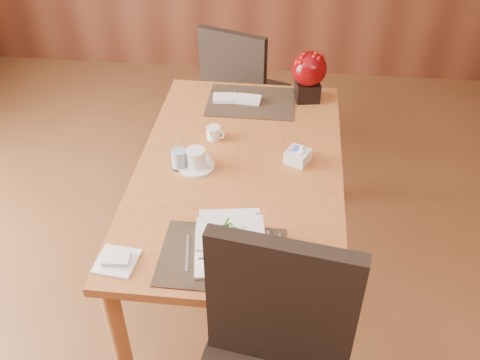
# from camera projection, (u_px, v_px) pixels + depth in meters

# --- Properties ---
(dining_table) EXTENTS (0.90, 1.50, 0.75)m
(dining_table) POSITION_uv_depth(u_px,v_px,m) (239.00, 183.00, 2.41)
(dining_table) COLOR #B06531
(dining_table) RESTS_ON ground
(placemat_near) EXTENTS (0.45, 0.33, 0.01)m
(placemat_near) POSITION_uv_depth(u_px,v_px,m) (222.00, 256.00, 1.92)
(placemat_near) COLOR black
(placemat_near) RESTS_ON dining_table
(placemat_far) EXTENTS (0.45, 0.33, 0.01)m
(placemat_far) POSITION_uv_depth(u_px,v_px,m) (251.00, 102.00, 2.77)
(placemat_far) COLOR black
(placemat_far) RESTS_ON dining_table
(soup_setting) EXTENTS (0.30, 0.30, 0.11)m
(soup_setting) POSITION_uv_depth(u_px,v_px,m) (231.00, 242.00, 1.91)
(soup_setting) COLOR white
(soup_setting) RESTS_ON dining_table
(coffee_cup) EXTENTS (0.16, 0.16, 0.09)m
(coffee_cup) POSITION_uv_depth(u_px,v_px,m) (196.00, 160.00, 2.32)
(coffee_cup) COLOR white
(coffee_cup) RESTS_ON dining_table
(water_glass) EXTENTS (0.09, 0.09, 0.16)m
(water_glass) POSITION_uv_depth(u_px,v_px,m) (178.00, 152.00, 2.29)
(water_glass) COLOR silver
(water_glass) RESTS_ON dining_table
(creamer_jug) EXTENTS (0.11, 0.11, 0.06)m
(creamer_jug) POSITION_uv_depth(u_px,v_px,m) (214.00, 133.00, 2.50)
(creamer_jug) COLOR white
(creamer_jug) RESTS_ON dining_table
(sugar_caddy) EXTENTS (0.13, 0.13, 0.06)m
(sugar_caddy) POSITION_uv_depth(u_px,v_px,m) (298.00, 156.00, 2.36)
(sugar_caddy) COLOR white
(sugar_caddy) RESTS_ON dining_table
(berry_decor) EXTENTS (0.18, 0.18, 0.26)m
(berry_decor) POSITION_uv_depth(u_px,v_px,m) (309.00, 73.00, 2.71)
(berry_decor) COLOR black
(berry_decor) RESTS_ON dining_table
(napkins_far) EXTENTS (0.25, 0.09, 0.02)m
(napkins_far) POSITION_uv_depth(u_px,v_px,m) (238.00, 99.00, 2.77)
(napkins_far) COLOR white
(napkins_far) RESTS_ON dining_table
(bread_plate) EXTENTS (0.15, 0.15, 0.01)m
(bread_plate) POSITION_uv_depth(u_px,v_px,m) (117.00, 261.00, 1.90)
(bread_plate) COLOR white
(bread_plate) RESTS_ON dining_table
(far_chair) EXTENTS (0.56, 0.56, 0.95)m
(far_chair) POSITION_uv_depth(u_px,v_px,m) (241.00, 88.00, 3.34)
(far_chair) COLOR black
(far_chair) RESTS_ON ground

